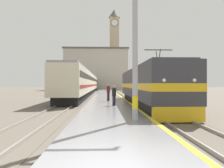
{
  "coord_description": "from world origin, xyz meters",
  "views": [
    {
      "loc": [
        -0.5,
        -4.67,
        2.09
      ],
      "look_at": [
        0.69,
        26.74,
        2.07
      ],
      "focal_mm": 35.0,
      "sensor_mm": 36.0,
      "label": 1
    }
  ],
  "objects": [
    {
      "name": "locomotive_train",
      "position": [
        3.41,
        15.15,
        1.83
      ],
      "size": [
        2.92,
        17.58,
        4.55
      ],
      "color": "black",
      "rests_on": "ground"
    },
    {
      "name": "clock_tower",
      "position": [
        3.47,
        77.22,
        15.79
      ],
      "size": [
        4.27,
        4.27,
        30.07
      ],
      "color": "tan",
      "rests_on": "ground"
    },
    {
      "name": "passenger_train",
      "position": [
        -4.06,
        39.84,
        2.21
      ],
      "size": [
        2.92,
        51.74,
        4.11
      ],
      "color": "black",
      "rests_on": "ground"
    },
    {
      "name": "rail_track_near",
      "position": [
        3.41,
        25.0,
        0.03
      ],
      "size": [
        2.84,
        140.0,
        0.16
      ],
      "color": "#60564C",
      "rests_on": "ground"
    },
    {
      "name": "rail_track_far",
      "position": [
        -4.06,
        25.0,
        0.03
      ],
      "size": [
        2.84,
        140.0,
        0.16
      ],
      "color": "#60564C",
      "rests_on": "ground"
    },
    {
      "name": "station_building",
      "position": [
        -3.12,
        70.44,
        7.11
      ],
      "size": [
        21.85,
        8.07,
        14.17
      ],
      "color": "#B7B2A3",
      "rests_on": "ground"
    },
    {
      "name": "catenary_mast",
      "position": [
        1.1,
        5.78,
        4.72
      ],
      "size": [
        2.7,
        0.28,
        8.87
      ],
      "color": "#9E9EA3",
      "rests_on": "platform"
    },
    {
      "name": "second_waiting_passenger",
      "position": [
        -0.03,
        18.22,
        1.22
      ],
      "size": [
        0.34,
        0.34,
        1.75
      ],
      "color": "#23232D",
      "rests_on": "platform"
    },
    {
      "name": "platform",
      "position": [
        0.0,
        25.0,
        0.15
      ],
      "size": [
        4.13,
        140.0,
        0.31
      ],
      "color": "gray",
      "rests_on": "ground"
    },
    {
      "name": "ground_plane",
      "position": [
        0.0,
        30.0,
        0.0
      ],
      "size": [
        200.0,
        200.0,
        0.0
      ],
      "primitive_type": "plane",
      "color": "#60564C"
    },
    {
      "name": "person_on_platform",
      "position": [
        0.34,
        13.2,
        1.16
      ],
      "size": [
        0.34,
        0.34,
        1.64
      ],
      "color": "#23232D",
      "rests_on": "platform"
    }
  ]
}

